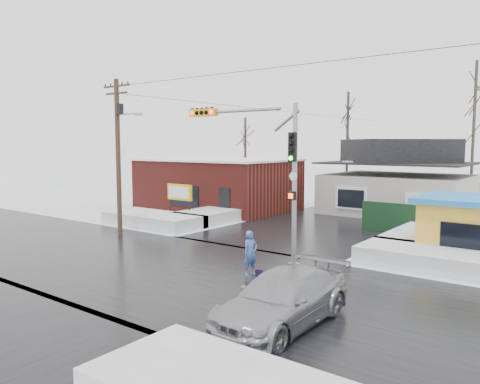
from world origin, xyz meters
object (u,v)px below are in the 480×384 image
Objects in this scene: utility_pole at (119,148)px; marquee_sign at (180,193)px; pedestrian at (250,254)px; car at (283,299)px; traffic_signal at (263,162)px; kiosk at (472,227)px.

utility_pole reaches higher than marquee_sign.
car is (3.80, -3.68, -0.13)m from pedestrian.
kiosk is (7.07, 7.03, -3.08)m from traffic_signal.
pedestrian is (10.94, -2.24, -4.20)m from utility_pole.
traffic_signal is at bearing 129.63° from car.
kiosk reaches higher than marquee_sign.
marquee_sign is 1.40× the size of pedestrian.
utility_pole is 1.96× the size of kiosk.
utility_pole reaches higher than kiosk.
kiosk reaches higher than pedestrian.
utility_pole is 6.87m from marquee_sign.
kiosk is at bearing -20.91° from pedestrian.
pedestrian is 5.29m from car.
traffic_signal is 4.05m from pedestrian.
pedestrian is at bearing -71.47° from traffic_signal.
car is (-2.69, -12.42, -0.68)m from kiosk.
kiosk reaches higher than car.
car is (4.38, -5.39, -3.75)m from traffic_signal.
car is (15.81, -11.92, -1.14)m from marquee_sign.
pedestrian is at bearing -34.45° from marquee_sign.
kiosk is at bearing 20.44° from utility_pole.
traffic_signal is 10.39m from utility_pole.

